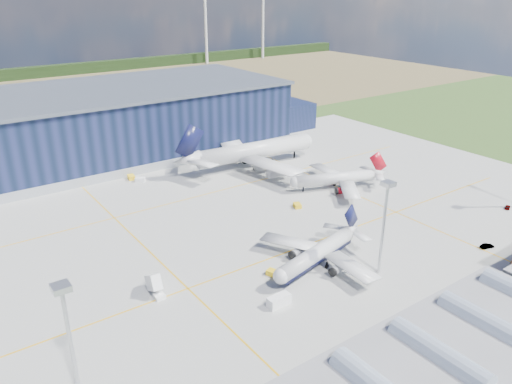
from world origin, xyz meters
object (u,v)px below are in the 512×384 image
at_px(gse_tug_a, 274,273).
at_px(car_b, 487,246).
at_px(light_mast_west, 68,328).
at_px(gse_van_a, 279,301).
at_px(airliner_navy, 317,246).
at_px(light_mast_center, 385,213).
at_px(airliner_widebody, 254,142).
at_px(car_a, 508,207).
at_px(airliner_red, 335,173).
at_px(hangar, 135,121).
at_px(gse_tug_b, 297,206).
at_px(gse_cart_b, 140,180).
at_px(airstair, 154,286).
at_px(gse_tug_c, 131,177).

xyz_separation_m(gse_tug_a, car_b, (52.85, -21.43, -0.05)).
bearing_deg(light_mast_west, gse_van_a, 4.44).
bearing_deg(airliner_navy, light_mast_center, 121.54).
height_order(airliner_widebody, car_a, airliner_widebody).
relative_size(light_mast_west, car_b, 6.21).
bearing_deg(airliner_red, car_a, 147.69).
bearing_deg(airliner_navy, car_b, 143.09).
xyz_separation_m(hangar, gse_tug_b, (15.45, -85.00, -10.97)).
distance_m(hangar, car_a, 140.21).
bearing_deg(gse_tug_a, light_mast_center, -52.30).
relative_size(airliner_red, gse_van_a, 6.69).
distance_m(gse_van_a, gse_cart_b, 84.94).
xyz_separation_m(gse_tug_b, gse_cart_b, (-30.23, 48.29, 0.07)).
distance_m(gse_tug_b, gse_cart_b, 56.97).
bearing_deg(gse_tug_b, airliner_widebody, 96.16).
height_order(gse_van_a, car_a, gse_van_a).
distance_m(airliner_red, car_b, 52.97).
xyz_separation_m(light_mast_center, airstair, (-46.78, 22.77, -13.70)).
height_order(gse_tug_b, airstair, airstair).
bearing_deg(hangar, airstair, -111.21).
xyz_separation_m(gse_van_a, gse_cart_b, (5.28, 84.78, -0.43)).
bearing_deg(car_a, light_mast_west, 68.12).
bearing_deg(hangar, gse_tug_c, -116.54).
relative_size(gse_van_a, airstair, 0.97).
relative_size(hangar, airstair, 26.86).
bearing_deg(car_b, airliner_navy, 83.06).
bearing_deg(gse_van_a, gse_tug_c, -3.78).
bearing_deg(gse_tug_a, airliner_red, 12.16).
bearing_deg(light_mast_center, airliner_widebody, 76.12).
xyz_separation_m(light_mast_west, light_mast_center, (70.00, 0.00, 0.00)).
height_order(light_mast_west, airliner_red, light_mast_west).
bearing_deg(gse_tug_c, airliner_red, -32.54).
height_order(airliner_widebody, gse_tug_c, airliner_widebody).
bearing_deg(car_a, gse_tug_b, 30.98).
distance_m(airliner_widebody, airstair, 86.69).
distance_m(gse_van_a, car_a, 87.02).
bearing_deg(airstair, light_mast_center, -20.69).
bearing_deg(airliner_red, gse_van_a, 57.42).
distance_m(airliner_red, car_a, 53.11).
xyz_separation_m(hangar, light_mast_center, (7.19, -124.80, 3.82)).
bearing_deg(gse_tug_a, hangar, 62.67).
distance_m(airliner_navy, gse_cart_b, 78.56).
relative_size(light_mast_center, gse_tug_c, 6.74).
distance_m(gse_tug_b, car_a, 63.82).
distance_m(airliner_navy, gse_tug_c, 82.66).
xyz_separation_m(airliner_widebody, car_b, (12.39, -86.49, -8.84)).
distance_m(light_mast_center, car_a, 61.62).
relative_size(light_mast_center, car_b, 6.21).
xyz_separation_m(light_mast_west, airliner_navy, (59.65, 10.55, -9.85)).
bearing_deg(gse_van_a, airstair, 43.71).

